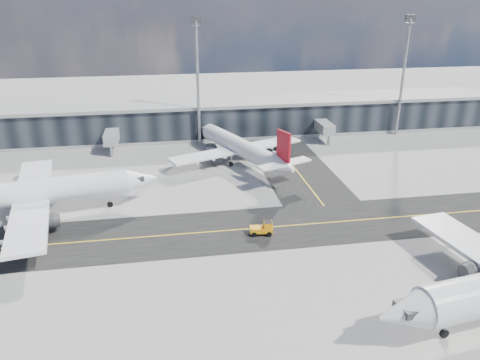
{
  "coord_description": "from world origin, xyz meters",
  "views": [
    {
      "loc": [
        -7.95,
        -58.79,
        34.07
      ],
      "look_at": [
        3.74,
        11.81,
        5.0
      ],
      "focal_mm": 35.0,
      "sensor_mm": 36.0,
      "label": 1
    }
  ],
  "objects": [
    {
      "name": "ground",
      "position": [
        0.0,
        0.0,
        0.0
      ],
      "size": [
        300.0,
        300.0,
        0.0
      ],
      "primitive_type": "plane",
      "color": "gray",
      "rests_on": "ground"
    },
    {
      "name": "taxiway_lanes",
      "position": [
        3.91,
        10.74,
        0.01
      ],
      "size": [
        180.0,
        63.0,
        0.03
      ],
      "color": "black",
      "rests_on": "ground"
    },
    {
      "name": "terminal_concourse",
      "position": [
        0.04,
        54.93,
        4.09
      ],
      "size": [
        152.0,
        19.8,
        8.8
      ],
      "color": "black",
      "rests_on": "ground"
    },
    {
      "name": "floodlight_masts",
      "position": [
        0.0,
        48.0,
        15.61
      ],
      "size": [
        102.5,
        0.7,
        28.9
      ],
      "color": "gray",
      "rests_on": "ground"
    },
    {
      "name": "airliner_af",
      "position": [
        -31.32,
        13.21,
        4.23
      ],
      "size": [
        43.13,
        36.96,
        12.8
      ],
      "rotation": [
        0.0,
        0.0,
        -1.4
      ],
      "color": "white",
      "rests_on": "ground"
    },
    {
      "name": "airliner_redtail",
      "position": [
        7.52,
        33.26,
        3.52
      ],
      "size": [
        29.93,
        34.6,
        10.67
      ],
      "rotation": [
        0.0,
        0.0,
        0.39
      ],
      "color": "white",
      "rests_on": "ground"
    },
    {
      "name": "baggage_tug",
      "position": [
        5.66,
        1.94,
        1.06
      ],
      "size": [
        3.52,
        2.06,
        2.11
      ],
      "rotation": [
        0.0,
        0.0,
        -1.68
      ],
      "color": "orange",
      "rests_on": "ground"
    },
    {
      "name": "service_van",
      "position": [
        2.17,
        43.52,
        0.65
      ],
      "size": [
        2.36,
        4.77,
        1.3
      ],
      "primitive_type": "imported",
      "rotation": [
        0.0,
        0.0,
        -0.05
      ],
      "color": "white",
      "rests_on": "ground"
    }
  ]
}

